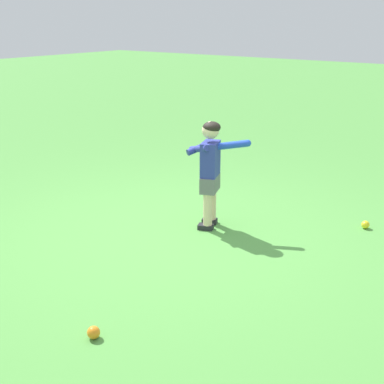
# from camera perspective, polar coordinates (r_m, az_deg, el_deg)

# --- Properties ---
(ground_plane) EXTENTS (40.00, 40.00, 0.00)m
(ground_plane) POSITION_cam_1_polar(r_m,az_deg,el_deg) (5.23, -1.92, -4.57)
(ground_plane) COLOR #519942
(child_batter) EXTENTS (0.57, 0.40, 1.08)m
(child_batter) POSITION_cam_1_polar(r_m,az_deg,el_deg) (5.22, 2.01, 2.94)
(child_batter) COLOR #232328
(child_batter) RESTS_ON ground
(play_ball_by_bucket) EXTENTS (0.08, 0.08, 0.08)m
(play_ball_by_bucket) POSITION_cam_1_polar(r_m,az_deg,el_deg) (5.63, 18.10, -3.35)
(play_ball_by_bucket) COLOR yellow
(play_ball_by_bucket) RESTS_ON ground
(play_ball_behind_batter) EXTENTS (0.09, 0.09, 0.09)m
(play_ball_behind_batter) POSITION_cam_1_polar(r_m,az_deg,el_deg) (3.71, -10.51, -14.59)
(play_ball_behind_batter) COLOR orange
(play_ball_behind_batter) RESTS_ON ground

